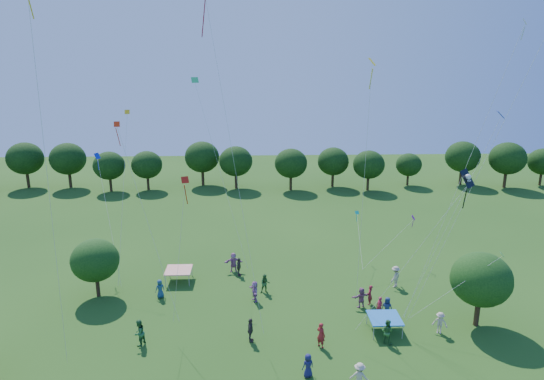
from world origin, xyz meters
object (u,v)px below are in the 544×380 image
at_px(tent_red_stripe, 179,270).
at_px(tent_blue, 385,318).
at_px(near_tree_north, 95,260).
at_px(near_tree_east, 481,279).
at_px(pirate_kite, 465,182).
at_px(red_high_kite, 214,48).

xyz_separation_m(tent_red_stripe, tent_blue, (15.66, -8.54, 0.00)).
relative_size(near_tree_north, tent_blue, 2.20).
height_order(near_tree_east, tent_red_stripe, near_tree_east).
height_order(near_tree_north, tent_red_stripe, near_tree_north).
height_order(near_tree_east, tent_blue, near_tree_east).
bearing_deg(tent_blue, near_tree_east, 4.70).
xyz_separation_m(near_tree_north, pirate_kite, (24.99, -9.37, 8.60)).
bearing_deg(red_high_kite, tent_blue, -6.18).
xyz_separation_m(near_tree_east, pirate_kite, (-3.69, -3.83, 8.12)).
bearing_deg(near_tree_east, near_tree_north, 169.07).
xyz_separation_m(near_tree_north, red_high_kite, (10.32, -4.86, 16.16)).
relative_size(near_tree_east, red_high_kite, 0.25).
relative_size(near_tree_east, pirate_kite, 0.50).
distance_m(near_tree_north, pirate_kite, 28.04).
bearing_deg(tent_blue, pirate_kite, -45.82).
height_order(near_tree_east, pirate_kite, pirate_kite).
xyz_separation_m(tent_red_stripe, pirate_kite, (18.84, -11.81, 10.68)).
bearing_deg(tent_red_stripe, near_tree_north, -158.33).
bearing_deg(tent_blue, tent_red_stripe, 151.39).
bearing_deg(near_tree_east, red_high_kite, 177.87).
relative_size(pirate_kite, red_high_kite, 0.50).
bearing_deg(pirate_kite, near_tree_north, 159.45).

